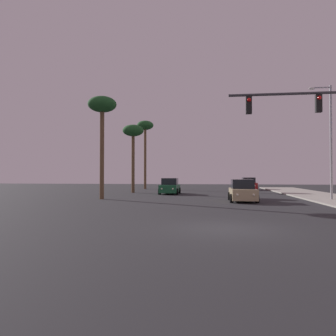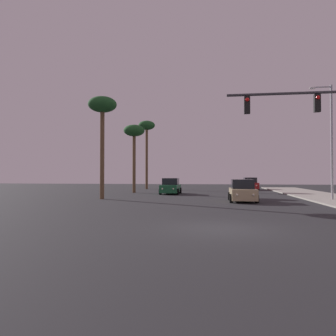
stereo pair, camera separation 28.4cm
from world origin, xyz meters
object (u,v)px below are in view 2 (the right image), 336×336
at_px(palm_tree_far, 147,130).
at_px(palm_tree_mid, 134,134).
at_px(car_tan, 242,191).
at_px(car_red, 250,184).
at_px(car_green, 171,187).
at_px(palm_tree_near, 102,110).
at_px(street_lamp, 330,136).
at_px(traffic_light_mast, 327,122).

bearing_deg(palm_tree_far, palm_tree_mid, -86.52).
bearing_deg(car_tan, car_red, -98.22).
distance_m(car_tan, palm_tree_far, 25.30).
relative_size(car_green, palm_tree_far, 0.44).
height_order(car_tan, car_red, same).
relative_size(car_red, palm_tree_near, 0.50).
bearing_deg(palm_tree_near, street_lamp, 2.25).
xyz_separation_m(car_green, street_lamp, (13.61, -7.46, 4.36)).
bearing_deg(car_tan, palm_tree_mid, -44.95).
bearing_deg(car_green, traffic_light_mast, 120.93).
height_order(palm_tree_near, palm_tree_far, palm_tree_far).
height_order(car_red, palm_tree_far, palm_tree_far).
bearing_deg(palm_tree_mid, palm_tree_near, -91.57).
distance_m(car_red, palm_tree_near, 24.99).
height_order(palm_tree_near, palm_tree_mid, palm_tree_near).
distance_m(car_green, palm_tree_mid, 7.66).
bearing_deg(street_lamp, car_tan, -166.20).
relative_size(car_tan, palm_tree_mid, 0.56).
bearing_deg(traffic_light_mast, car_red, 91.51).
relative_size(traffic_light_mast, palm_tree_far, 0.72).
distance_m(car_green, traffic_light_mast, 20.34).
height_order(car_tan, street_lamp, street_lamp).
height_order(car_tan, palm_tree_mid, palm_tree_mid).
relative_size(car_red, street_lamp, 0.48).
bearing_deg(traffic_light_mast, car_green, 120.87).
xyz_separation_m(palm_tree_far, palm_tree_mid, (0.61, -10.00, -1.88)).
distance_m(car_tan, street_lamp, 8.33).
xyz_separation_m(car_red, street_lamp, (4.12, -18.69, 4.36)).
relative_size(palm_tree_near, palm_tree_mid, 1.11).
bearing_deg(palm_tree_far, palm_tree_near, -89.04).
height_order(car_green, street_lamp, street_lamp).
distance_m(palm_tree_near, palm_tree_mid, 10.03).
bearing_deg(palm_tree_mid, car_tan, -44.49).
distance_m(street_lamp, palm_tree_mid, 20.38).
height_order(street_lamp, palm_tree_far, palm_tree_far).
bearing_deg(palm_tree_near, car_tan, -4.86).
height_order(car_tan, palm_tree_far, palm_tree_far).
relative_size(street_lamp, palm_tree_far, 0.91).
bearing_deg(street_lamp, palm_tree_near, -177.75).
xyz_separation_m(car_green, car_red, (9.49, 11.24, 0.00)).
xyz_separation_m(car_tan, street_lamp, (6.90, 1.70, 4.36)).
xyz_separation_m(car_red, traffic_light_mast, (0.75, -28.36, 3.95)).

